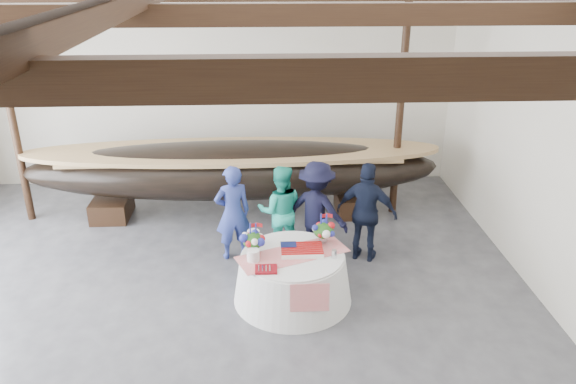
{
  "coord_description": "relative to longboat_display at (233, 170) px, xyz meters",
  "views": [
    {
      "loc": [
        0.95,
        -5.75,
        4.72
      ],
      "look_at": [
        1.36,
        2.65,
        1.11
      ],
      "focal_mm": 35.0,
      "sensor_mm": 36.0,
      "label": 1
    }
  ],
  "objects": [
    {
      "name": "floor",
      "position": [
        -0.39,
        -4.2,
        -0.94
      ],
      "size": [
        10.0,
        12.0,
        0.01
      ],
      "primitive_type": "cube",
      "color": "#3D3D42",
      "rests_on": "ground"
    },
    {
      "name": "wall_back",
      "position": [
        -0.39,
        1.8,
        1.31
      ],
      "size": [
        10.0,
        0.02,
        4.5
      ],
      "primitive_type": "cube",
      "color": "silver",
      "rests_on": "ground"
    },
    {
      "name": "guest_man_left",
      "position": [
        1.44,
        -1.67,
        -0.1
      ],
      "size": [
        1.24,
        1.07,
        1.67
      ],
      "primitive_type": "imported",
      "rotation": [
        0.0,
        0.0,
        2.62
      ],
      "color": "black",
      "rests_on": "ground"
    },
    {
      "name": "pavilion_structure",
      "position": [
        -0.39,
        -3.46,
        3.07
      ],
      "size": [
        9.8,
        11.76,
        4.5
      ],
      "color": "black",
      "rests_on": "ground"
    },
    {
      "name": "longboat_display",
      "position": [
        0.0,
        0.0,
        0.0
      ],
      "size": [
        7.82,
        1.56,
        1.47
      ],
      "color": "black",
      "rests_on": "ground"
    },
    {
      "name": "guest_man_right",
      "position": [
        2.24,
        -1.82,
        -0.09
      ],
      "size": [
        1.07,
        0.77,
        1.69
      ],
      "primitive_type": "imported",
      "rotation": [
        0.0,
        0.0,
        2.74
      ],
      "color": "black",
      "rests_on": "ground"
    },
    {
      "name": "tabletop_items",
      "position": [
        0.9,
        -2.81,
        -0.04
      ],
      "size": [
        1.69,
        1.11,
        0.4
      ],
      "color": "red",
      "rests_on": "banquet_table"
    },
    {
      "name": "guest_woman_blue",
      "position": [
        0.07,
        -1.65,
        -0.12
      ],
      "size": [
        0.67,
        0.53,
        1.62
      ],
      "primitive_type": "imported",
      "rotation": [
        0.0,
        0.0,
        3.41
      ],
      "color": "navy",
      "rests_on": "ground"
    },
    {
      "name": "guest_woman_teal",
      "position": [
        0.85,
        -1.57,
        -0.15
      ],
      "size": [
        0.79,
        0.63,
        1.58
      ],
      "primitive_type": "imported",
      "rotation": [
        0.0,
        0.0,
        3.1
      ],
      "color": "#22B49A",
      "rests_on": "ground"
    },
    {
      "name": "banquet_table",
      "position": [
        0.97,
        -2.95,
        -0.56
      ],
      "size": [
        1.73,
        1.73,
        0.74
      ],
      "color": "silver",
      "rests_on": "ground"
    }
  ]
}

